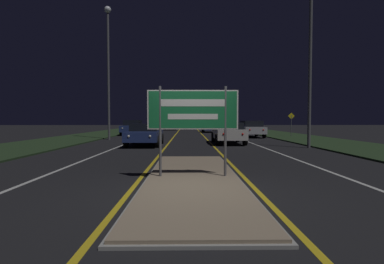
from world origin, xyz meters
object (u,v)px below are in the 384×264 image
car_receding_1 (251,128)px  car_receding_2 (210,127)px  streetlight_right_near (311,11)px  car_approaching_2 (171,125)px  car_receding_0 (228,132)px  warning_sign (291,122)px  highway_sign (193,113)px  streetlight_left_near (108,56)px  car_approaching_1 (132,127)px  car_approaching_0 (145,134)px

car_receding_1 → car_receding_2: 10.82m
streetlight_right_near → car_approaching_2: bearing=107.8°
car_receding_0 → warning_sign: size_ratio=2.13×
car_receding_2 → car_approaching_2: size_ratio=0.95×
warning_sign → car_receding_0: bearing=-132.9°
car_receding_2 → highway_sign: bearing=-95.1°
car_approaching_2 → warning_sign: (12.02, -19.13, 0.59)m
warning_sign → streetlight_right_near: bearing=-104.1°
car_receding_1 → car_receding_2: car_receding_1 is taller
streetlight_left_near → car_approaching_2: streetlight_left_near is taller
streetlight_left_near → warning_sign: (15.63, 3.17, -5.19)m
streetlight_left_near → car_approaching_2: size_ratio=2.23×
highway_sign → streetlight_left_near: 17.82m
car_approaching_1 → streetlight_right_near: bearing=-49.1°
car_receding_0 → warning_sign: warning_sign is taller
streetlight_right_near → car_receding_0: (-4.13, 3.07, -6.84)m
car_receding_1 → car_approaching_1: 12.18m
streetlight_right_near → car_approaching_0: streetlight_right_near is taller
car_approaching_0 → car_approaching_2: size_ratio=0.95×
car_receding_0 → car_approaching_0: (-5.29, -1.33, -0.04)m
car_approaching_0 → car_approaching_1: car_approaching_1 is taller
streetlight_right_near → car_receding_0: 8.56m
car_receding_0 → car_approaching_2: (-5.30, 26.37, 0.02)m
car_receding_2 → car_receding_1: bearing=-74.2°
highway_sign → car_approaching_1: size_ratio=0.53×
streetlight_right_near → warning_sign: streetlight_right_near is taller
car_approaching_0 → car_approaching_2: 27.70m
highway_sign → car_receding_1: bearing=73.7°
streetlight_left_near → warning_sign: streetlight_left_near is taller
streetlight_left_near → car_receding_1: bearing=15.2°
streetlight_left_near → streetlight_right_near: 14.91m
car_approaching_0 → warning_sign: bearing=35.5°
car_approaching_2 → car_receding_0: bearing=-78.6°
car_approaching_0 → car_receding_0: bearing=14.1°
car_approaching_0 → streetlight_left_near: bearing=123.9°
car_approaching_2 → warning_sign: bearing=-57.9°
highway_sign → car_approaching_2: (-2.76, 38.24, -0.98)m
highway_sign → car_approaching_1: (-5.87, 23.27, -0.96)m
car_receding_2 → warning_sign: (6.59, -10.51, 0.66)m
car_approaching_1 → warning_sign: bearing=-15.4°
streetlight_right_near → car_approaching_1: (-12.55, 14.47, -6.78)m
highway_sign → car_receding_0: bearing=77.9°
streetlight_left_near → streetlight_right_near: bearing=-28.7°
streetlight_right_near → streetlight_left_near: bearing=151.3°
streetlight_left_near → car_receding_2: bearing=56.5°
car_receding_0 → car_receding_2: car_receding_0 is taller
car_receding_0 → car_approaching_1: (-8.42, 11.40, 0.05)m
car_receding_1 → car_approaching_1: (-11.48, 4.06, 0.02)m
car_approaching_2 → highway_sign: bearing=-85.9°
car_receding_0 → car_approaching_1: size_ratio=1.01×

